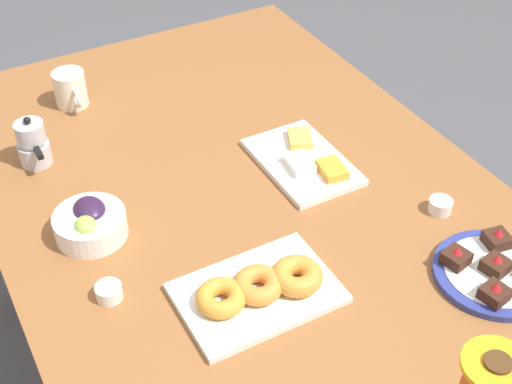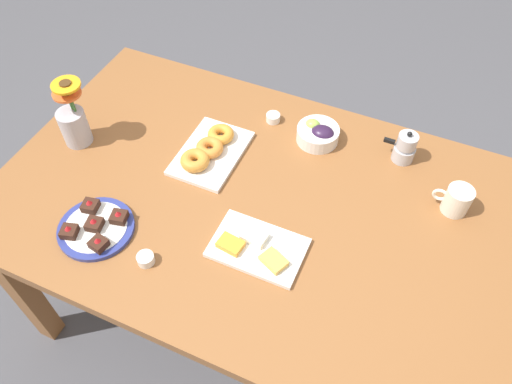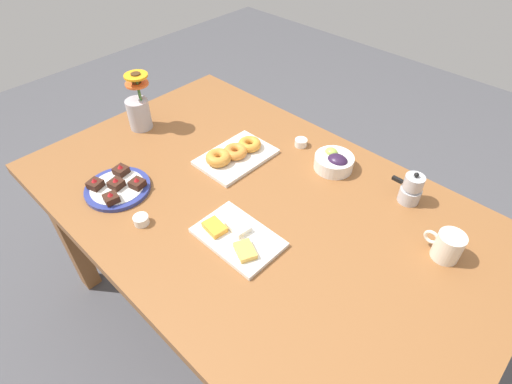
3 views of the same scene
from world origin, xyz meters
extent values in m
cube|color=brown|center=(0.00, 0.00, 0.72)|extent=(1.60, 1.00, 0.04)
cube|color=brown|center=(-0.72, -0.42, 0.35)|extent=(0.07, 0.07, 0.70)
cube|color=brown|center=(-0.72, 0.42, 0.35)|extent=(0.07, 0.07, 0.70)
cylinder|color=silver|center=(-0.55, -0.21, 0.78)|extent=(0.08, 0.08, 0.09)
cylinder|color=brown|center=(-0.55, -0.21, 0.82)|extent=(0.07, 0.07, 0.00)
torus|color=silver|center=(-0.50, -0.21, 0.78)|extent=(0.05, 0.01, 0.05)
cylinder|color=white|center=(-0.08, -0.32, 0.77)|extent=(0.14, 0.14, 0.05)
ellipsoid|color=#2D1938|center=(-0.10, -0.31, 0.79)|extent=(0.08, 0.06, 0.04)
ellipsoid|color=#9EC14C|center=(-0.06, -0.33, 0.79)|extent=(0.05, 0.04, 0.04)
cube|color=white|center=(-0.08, 0.16, 0.75)|extent=(0.26, 0.17, 0.01)
cube|color=#EFB74C|center=(-0.14, 0.19, 0.76)|extent=(0.08, 0.07, 0.02)
cube|color=white|center=(-0.06, 0.14, 0.76)|extent=(0.08, 0.06, 0.02)
cube|color=orange|center=(-0.01, 0.19, 0.76)|extent=(0.08, 0.06, 0.02)
cube|color=white|center=(0.21, -0.11, 0.75)|extent=(0.19, 0.28, 0.01)
torus|color=orange|center=(0.21, -0.18, 0.77)|extent=(0.09, 0.09, 0.03)
torus|color=orange|center=(0.21, -0.11, 0.77)|extent=(0.10, 0.10, 0.03)
torus|color=orange|center=(0.23, -0.04, 0.77)|extent=(0.11, 0.11, 0.04)
cylinder|color=white|center=(0.19, 0.32, 0.75)|extent=(0.05, 0.05, 0.03)
cylinder|color=#C68923|center=(0.19, 0.32, 0.76)|extent=(0.04, 0.04, 0.01)
cylinder|color=white|center=(0.09, -0.35, 0.75)|extent=(0.05, 0.05, 0.03)
cylinder|color=maroon|center=(0.09, -0.35, 0.76)|extent=(0.04, 0.04, 0.01)
cylinder|color=navy|center=(0.38, 0.29, 0.75)|extent=(0.22, 0.22, 0.01)
cylinder|color=white|center=(0.38, 0.29, 0.75)|extent=(0.18, 0.18, 0.01)
cube|color=#381E14|center=(0.33, 0.34, 0.77)|extent=(0.05, 0.05, 0.02)
cone|color=red|center=(0.33, 0.34, 0.79)|extent=(0.02, 0.02, 0.01)
cube|color=#381E14|center=(0.33, 0.24, 0.77)|extent=(0.05, 0.05, 0.02)
cone|color=red|center=(0.33, 0.24, 0.79)|extent=(0.02, 0.02, 0.01)
cube|color=#381E14|center=(0.43, 0.24, 0.77)|extent=(0.05, 0.05, 0.02)
cone|color=red|center=(0.43, 0.24, 0.79)|extent=(0.02, 0.02, 0.01)
cube|color=#381E14|center=(0.38, 0.29, 0.77)|extent=(0.05, 0.05, 0.02)
cone|color=red|center=(0.38, 0.29, 0.79)|extent=(0.02, 0.02, 0.01)
cylinder|color=orange|center=(0.63, -0.01, 0.97)|extent=(0.09, 0.09, 0.01)
cylinder|color=#472D14|center=(0.63, -0.01, 0.97)|extent=(0.04, 0.04, 0.01)
cylinder|color=#B7B7BC|center=(-0.36, -0.35, 0.77)|extent=(0.07, 0.07, 0.05)
cylinder|color=#B7B7BC|center=(-0.36, -0.35, 0.79)|extent=(0.05, 0.05, 0.01)
cylinder|color=#B7B7BC|center=(-0.36, -0.35, 0.82)|extent=(0.06, 0.06, 0.04)
sphere|color=black|center=(-0.36, -0.35, 0.85)|extent=(0.02, 0.02, 0.02)
cube|color=black|center=(-0.31, -0.35, 0.80)|extent=(0.04, 0.01, 0.01)
camera|label=1|loc=(0.96, -0.53, 1.70)|focal=50.00mm
camera|label=2|loc=(-0.38, 0.85, 1.93)|focal=35.00mm
camera|label=3|loc=(-0.66, 0.69, 1.66)|focal=28.00mm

